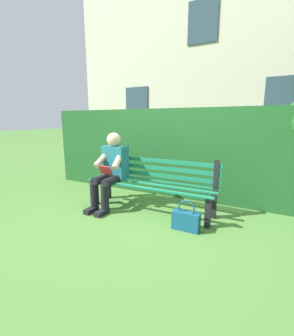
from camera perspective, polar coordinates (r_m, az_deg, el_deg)
The scene contains 6 objects.
ground at distance 3.56m, azimuth 0.77°, elevation -10.37°, with size 60.00×60.00×0.00m, color #477533.
park_bench at distance 3.50m, azimuth 1.40°, elevation -3.40°, with size 1.97×0.49×0.81m.
person_seated at distance 3.63m, azimuth -8.88°, elevation -0.10°, with size 0.44×0.73×1.15m.
hedge_backdrop at distance 4.26m, azimuth 11.16°, elevation 4.32°, with size 5.63×0.83×1.65m.
building_facade at distance 9.45m, azimuth 15.91°, elevation 23.83°, with size 9.15×3.08×6.79m.
handbag at distance 2.96m, azimuth 9.58°, elevation -12.53°, with size 0.34×0.12×0.39m.
Camera 1 is at (-1.51, 2.94, 1.34)m, focal length 24.70 mm.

